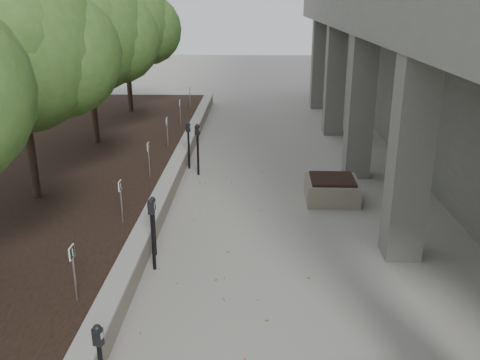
# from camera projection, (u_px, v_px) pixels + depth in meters

# --- Properties ---
(retaining_wall) EXTENTS (0.39, 26.00, 0.50)m
(retaining_wall) POSITION_uv_depth(u_px,v_px,m) (167.00, 189.00, 13.47)
(retaining_wall) COLOR gray
(retaining_wall) RESTS_ON ground
(planting_bed) EXTENTS (7.00, 26.00, 0.40)m
(planting_bed) POSITION_uv_depth(u_px,v_px,m) (27.00, 190.00, 13.59)
(planting_bed) COLOR black
(planting_bed) RESTS_ON ground
(crabapple_tree_3) EXTENTS (4.60, 4.00, 5.44)m
(crabapple_tree_3) POSITION_uv_depth(u_px,v_px,m) (22.00, 83.00, 11.66)
(crabapple_tree_3) COLOR #376024
(crabapple_tree_3) RESTS_ON planting_bed
(crabapple_tree_4) EXTENTS (4.60, 4.00, 5.44)m
(crabapple_tree_4) POSITION_uv_depth(u_px,v_px,m) (89.00, 59.00, 16.37)
(crabapple_tree_4) COLOR #376024
(crabapple_tree_4) RESTS_ON planting_bed
(crabapple_tree_5) EXTENTS (4.60, 4.00, 5.44)m
(crabapple_tree_5) POSITION_uv_depth(u_px,v_px,m) (127.00, 45.00, 21.09)
(crabapple_tree_5) COLOR #376024
(crabapple_tree_5) RESTS_ON planting_bed
(parking_sign_3) EXTENTS (0.04, 0.22, 0.96)m
(parking_sign_3) POSITION_uv_depth(u_px,v_px,m) (74.00, 274.00, 8.09)
(parking_sign_3) COLOR black
(parking_sign_3) RESTS_ON planting_bed
(parking_sign_4) EXTENTS (0.04, 0.22, 0.96)m
(parking_sign_4) POSITION_uv_depth(u_px,v_px,m) (121.00, 202.00, 10.92)
(parking_sign_4) COLOR black
(parking_sign_4) RESTS_ON planting_bed
(parking_sign_5) EXTENTS (0.04, 0.22, 0.96)m
(parking_sign_5) POSITION_uv_depth(u_px,v_px,m) (149.00, 160.00, 13.75)
(parking_sign_5) COLOR black
(parking_sign_5) RESTS_ON planting_bed
(parking_sign_6) EXTENTS (0.04, 0.22, 0.96)m
(parking_sign_6) POSITION_uv_depth(u_px,v_px,m) (167.00, 132.00, 16.58)
(parking_sign_6) COLOR black
(parking_sign_6) RESTS_ON planting_bed
(parking_sign_7) EXTENTS (0.04, 0.22, 0.96)m
(parking_sign_7) POSITION_uv_depth(u_px,v_px,m) (180.00, 113.00, 19.41)
(parking_sign_7) COLOR black
(parking_sign_7) RESTS_ON planting_bed
(parking_sign_8) EXTENTS (0.04, 0.22, 0.96)m
(parking_sign_8) POSITION_uv_depth(u_px,v_px,m) (190.00, 98.00, 22.24)
(parking_sign_8) COLOR black
(parking_sign_8) RESTS_ON planting_bed
(parking_meter_2) EXTENTS (0.15, 0.11, 1.45)m
(parking_meter_2) POSITION_uv_depth(u_px,v_px,m) (153.00, 235.00, 9.77)
(parking_meter_2) COLOR black
(parking_meter_2) RESTS_ON ground
(parking_meter_3) EXTENTS (0.13, 0.10, 1.27)m
(parking_meter_3) POSITION_uv_depth(u_px,v_px,m) (154.00, 226.00, 10.36)
(parking_meter_3) COLOR black
(parking_meter_3) RESTS_ON ground
(parking_meter_4) EXTENTS (0.16, 0.14, 1.45)m
(parking_meter_4) POSITION_uv_depth(u_px,v_px,m) (189.00, 145.00, 15.68)
(parking_meter_4) COLOR black
(parking_meter_4) RESTS_ON ground
(parking_meter_5) EXTENTS (0.18, 0.15, 1.53)m
(parking_meter_5) POSITION_uv_depth(u_px,v_px,m) (198.00, 150.00, 15.10)
(parking_meter_5) COLOR black
(parking_meter_5) RESTS_ON ground
(planter_back) EXTENTS (1.34, 1.34, 0.61)m
(planter_back) POSITION_uv_depth(u_px,v_px,m) (332.00, 189.00, 13.32)
(planter_back) COLOR gray
(planter_back) RESTS_ON ground
(berry_scatter) EXTENTS (3.30, 14.10, 0.02)m
(berry_scatter) POSITION_uv_depth(u_px,v_px,m) (224.00, 276.00, 9.73)
(berry_scatter) COLOR maroon
(berry_scatter) RESTS_ON ground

